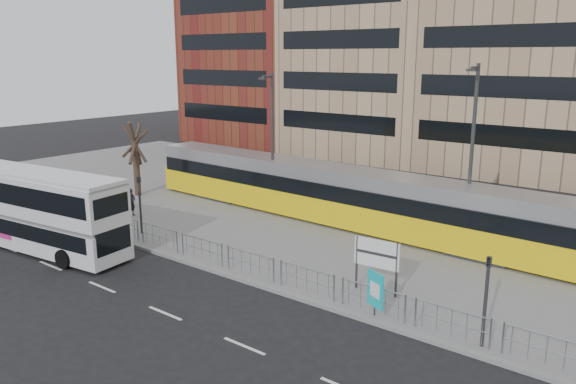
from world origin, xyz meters
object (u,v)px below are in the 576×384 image
Objects in this scene: traffic_light_east at (486,290)px; tram at (335,194)px; pedestrian at (132,202)px; traffic_light_west at (140,197)px; double_decker_bus at (41,209)px; station_sign at (377,256)px; bare_tree at (133,119)px; lamp_post_west at (272,138)px; ad_panel at (375,290)px; lamp_post_east at (471,150)px.

tram is at bearing 134.86° from traffic_light_east.
pedestrian is 3.78m from traffic_light_west.
double_decker_bus is at bearing -177.61° from traffic_light_east.
station_sign is 0.30× the size of bare_tree.
tram is 8.80× the size of traffic_light_east.
bare_tree is at bearing 159.22° from traffic_light_east.
station_sign is at bearing -31.69° from lamp_post_west.
traffic_light_east is 26.64m from bare_tree.
double_decker_bus is 13.13m from lamp_post_west.
tram reaches higher than station_sign.
double_decker_bus is 15.39m from tram.
bare_tree is (-9.99, -2.31, 0.65)m from lamp_post_west.
pedestrian is 0.54× the size of traffic_light_west.
traffic_light_east is at bearing -6.15° from traffic_light_west.
bare_tree reaches higher than ad_panel.
pedestrian is at bearing 172.88° from station_sign.
double_decker_bus is at bearing -116.81° from traffic_light_west.
lamp_post_east is at bearing 80.34° from station_sign.
station_sign is 0.27× the size of lamp_post_west.
lamp_post_east is at bearing 4.66° from lamp_post_west.
ad_panel is 23.12m from bare_tree.
pedestrian is 6.82m from bare_tree.
traffic_light_west is (3.15, -1.76, 1.14)m from pedestrian.
pedestrian is at bearing -159.12° from lamp_post_east.
tram is 14.81m from bare_tree.
bare_tree reaches higher than pedestrian.
lamp_post_east reaches higher than pedestrian.
station_sign is at bearing -11.90° from bare_tree.
station_sign is 0.71× the size of traffic_light_east.
lamp_post_west reaches higher than ad_panel.
lamp_post_west is 0.93× the size of lamp_post_east.
lamp_post_east is 1.21× the size of bare_tree.
bare_tree is at bearing -166.22° from tram.
lamp_post_east reaches higher than lamp_post_west.
lamp_post_east reaches higher than bare_tree.
lamp_post_east is at bearing 26.80° from traffic_light_west.
double_decker_bus is at bearing -111.78° from lamp_post_west.
double_decker_bus is 3.27× the size of traffic_light_east.
station_sign is 13.11m from lamp_post_west.
lamp_post_east is (0.76, 7.65, 3.31)m from station_sign.
tram is at bearing 45.89° from traffic_light_west.
lamp_post_west is at bearing 144.31° from station_sign.
lamp_post_east is (14.50, 8.49, 2.87)m from traffic_light_west.
double_decker_bus is 0.37× the size of tram.
traffic_light_west reaches higher than ad_panel.
double_decker_bus reaches higher than ad_panel.
station_sign is 0.71× the size of traffic_light_west.
station_sign is at bearing -45.14° from tram.
lamp_post_west reaches higher than station_sign.
traffic_light_west is at bearing -159.71° from ad_panel.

